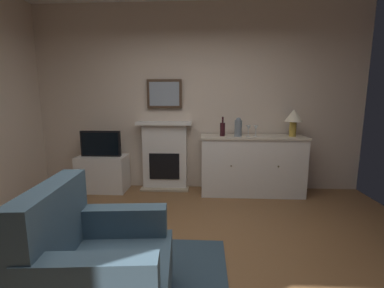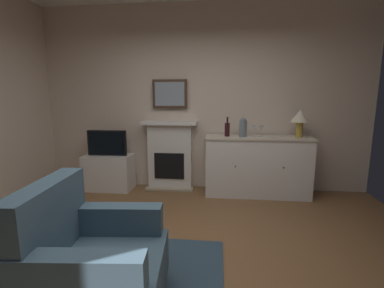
% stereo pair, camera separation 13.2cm
% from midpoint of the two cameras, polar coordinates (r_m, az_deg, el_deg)
% --- Properties ---
extents(ground_plane, '(5.23, 4.48, 0.10)m').
position_cam_midpoint_polar(ground_plane, '(2.49, -0.49, -26.90)').
color(ground_plane, brown).
rests_on(ground_plane, ground).
extents(wall_rear, '(5.23, 0.06, 2.90)m').
position_cam_midpoint_polar(wall_rear, '(4.21, 2.94, 9.83)').
color(wall_rear, beige).
rests_on(wall_rear, ground_plane).
extents(fireplace_unit, '(0.87, 0.30, 1.10)m').
position_cam_midpoint_polar(fireplace_unit, '(4.23, -3.94, -2.48)').
color(fireplace_unit, white).
rests_on(fireplace_unit, ground_plane).
extents(framed_picture, '(0.55, 0.04, 0.45)m').
position_cam_midpoint_polar(framed_picture, '(4.18, -3.99, 10.90)').
color(framed_picture, '#473323').
extents(sideboard_cabinet, '(1.56, 0.49, 0.90)m').
position_cam_midpoint_polar(sideboard_cabinet, '(4.07, 14.95, -4.68)').
color(sideboard_cabinet, white).
rests_on(sideboard_cabinet, ground_plane).
extents(table_lamp, '(0.26, 0.26, 0.40)m').
position_cam_midpoint_polar(table_lamp, '(4.09, 23.48, 5.26)').
color(table_lamp, '#B79338').
rests_on(table_lamp, sideboard_cabinet).
extents(wine_bottle, '(0.08, 0.08, 0.29)m').
position_cam_midpoint_polar(wine_bottle, '(3.90, 8.69, 3.24)').
color(wine_bottle, '#331419').
rests_on(wine_bottle, sideboard_cabinet).
extents(wine_glass_left, '(0.07, 0.07, 0.16)m').
position_cam_midpoint_polar(wine_glass_left, '(3.93, 14.29, 3.30)').
color(wine_glass_left, silver).
rests_on(wine_glass_left, sideboard_cabinet).
extents(wine_glass_center, '(0.07, 0.07, 0.16)m').
position_cam_midpoint_polar(wine_glass_center, '(3.95, 15.86, 3.26)').
color(wine_glass_center, silver).
rests_on(wine_glass_center, sideboard_cabinet).
extents(vase_decorative, '(0.11, 0.11, 0.28)m').
position_cam_midpoint_polar(vase_decorative, '(3.89, 12.10, 3.59)').
color(vase_decorative, slate).
rests_on(vase_decorative, sideboard_cabinet).
extents(tv_cabinet, '(0.75, 0.42, 0.56)m').
position_cam_midpoint_polar(tv_cabinet, '(4.42, -16.90, -5.91)').
color(tv_cabinet, white).
rests_on(tv_cabinet, ground_plane).
extents(tv_set, '(0.62, 0.07, 0.40)m').
position_cam_midpoint_polar(tv_set, '(4.29, -17.34, 0.23)').
color(tv_set, black).
rests_on(tv_set, tv_cabinet).
extents(armchair, '(0.88, 0.84, 0.92)m').
position_cam_midpoint_polar(armchair, '(1.97, -19.27, -23.29)').
color(armchair, '#3F596B').
rests_on(armchair, ground_plane).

